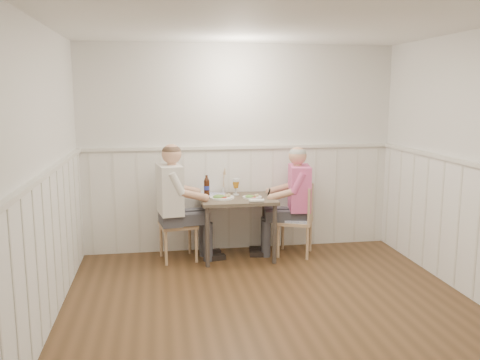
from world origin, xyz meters
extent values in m
plane|color=#4A311A|center=(0.00, 0.00, 0.00)|extent=(4.50, 4.50, 0.00)
cube|color=white|center=(0.00, 2.25, 1.30)|extent=(4.00, 0.04, 2.60)
cube|color=white|center=(0.00, -2.25, 1.30)|extent=(4.00, 0.04, 2.60)
cube|color=white|center=(-2.00, 0.00, 1.30)|extent=(0.04, 4.50, 2.60)
cube|color=white|center=(0.00, 0.00, 2.59)|extent=(4.00, 4.50, 0.02)
cube|color=white|center=(0.00, 2.23, 0.65)|extent=(3.98, 0.03, 1.30)
cube|color=white|center=(-1.99, 0.00, 0.65)|extent=(0.03, 4.48, 1.30)
cube|color=silver|center=(0.00, 2.22, 1.32)|extent=(3.98, 0.06, 0.04)
cube|color=silver|center=(-1.97, 0.00, 1.32)|extent=(0.06, 4.48, 0.04)
cube|color=#4B3C2E|center=(-0.09, 1.84, 0.73)|extent=(0.89, 0.70, 0.04)
cylinder|color=#3F3833|center=(-0.49, 1.54, 0.35)|extent=(0.05, 0.05, 0.71)
cylinder|color=#3F3833|center=(-0.49, 2.14, 0.35)|extent=(0.05, 0.05, 0.71)
cylinder|color=#3F3833|center=(0.31, 1.54, 0.35)|extent=(0.05, 0.05, 0.71)
cylinder|color=#3F3833|center=(0.31, 2.14, 0.35)|extent=(0.05, 0.05, 0.71)
cube|color=tan|center=(0.63, 1.84, 0.42)|extent=(0.54, 0.54, 0.04)
cube|color=#6069A6|center=(0.63, 1.84, 0.46)|extent=(0.49, 0.49, 0.03)
cube|color=tan|center=(0.81, 1.77, 0.66)|extent=(0.19, 0.39, 0.43)
cylinder|color=tan|center=(0.73, 1.61, 0.20)|extent=(0.04, 0.04, 0.40)
cylinder|color=tan|center=(0.40, 1.74, 0.20)|extent=(0.04, 0.04, 0.40)
cylinder|color=tan|center=(0.87, 1.93, 0.20)|extent=(0.04, 0.04, 0.40)
cylinder|color=tan|center=(0.54, 2.07, 0.20)|extent=(0.04, 0.04, 0.40)
cube|color=tan|center=(-0.81, 1.88, 0.43)|extent=(0.48, 0.48, 0.04)
cube|color=#6069A6|center=(-0.81, 1.88, 0.47)|extent=(0.43, 0.43, 0.03)
cube|color=tan|center=(-1.00, 1.85, 0.67)|extent=(0.09, 0.42, 0.44)
cylinder|color=tan|center=(-1.02, 2.03, 0.21)|extent=(0.04, 0.04, 0.41)
cylinder|color=tan|center=(-0.66, 2.08, 0.21)|extent=(0.04, 0.04, 0.41)
cylinder|color=tan|center=(-0.96, 1.67, 0.21)|extent=(0.04, 0.04, 0.41)
cylinder|color=tan|center=(-0.60, 1.73, 0.21)|extent=(0.04, 0.04, 0.41)
cube|color=#3F3F47|center=(0.66, 1.85, 0.23)|extent=(0.50, 0.47, 0.45)
cube|color=#3F3F47|center=(0.47, 1.88, 0.51)|extent=(0.47, 0.42, 0.13)
cube|color=#E54F9F|center=(0.66, 1.85, 0.85)|extent=(0.31, 0.47, 0.55)
sphere|color=tan|center=(0.66, 1.85, 1.24)|extent=(0.22, 0.22, 0.22)
sphere|color=#A5A5A0|center=(0.66, 1.85, 1.27)|extent=(0.21, 0.21, 0.21)
cube|color=black|center=(0.31, 1.90, 0.85)|extent=(0.03, 0.07, 0.13)
cube|color=#3F3F47|center=(-0.88, 1.80, 0.24)|extent=(0.52, 0.49, 0.47)
cube|color=#3F3F47|center=(-0.67, 1.83, 0.53)|extent=(0.49, 0.44, 0.14)
cube|color=silver|center=(-0.88, 1.80, 0.89)|extent=(0.32, 0.50, 0.58)
sphere|color=tan|center=(-0.88, 1.80, 1.30)|extent=(0.23, 0.23, 0.23)
sphere|color=#4C3828|center=(-0.88, 1.80, 1.33)|extent=(0.22, 0.22, 0.22)
cylinder|color=white|center=(0.08, 1.80, 0.76)|extent=(0.23, 0.23, 0.02)
ellipsoid|color=#3F722D|center=(0.05, 1.77, 0.79)|extent=(0.11, 0.10, 0.04)
sphere|color=tan|center=(0.14, 1.81, 0.78)|extent=(0.03, 0.03, 0.03)
cube|color=#99554C|center=(0.10, 1.85, 0.77)|extent=(0.07, 0.04, 0.01)
cylinder|color=white|center=(0.15, 1.85, 0.78)|extent=(0.05, 0.05, 0.03)
cylinder|color=white|center=(-0.28, 1.82, 0.76)|extent=(0.30, 0.30, 0.02)
ellipsoid|color=#3F722D|center=(-0.32, 1.79, 0.80)|extent=(0.14, 0.12, 0.05)
sphere|color=tan|center=(-0.21, 1.83, 0.79)|extent=(0.04, 0.04, 0.04)
cylinder|color=silver|center=(-0.08, 2.06, 0.75)|extent=(0.06, 0.06, 0.01)
cylinder|color=silver|center=(-0.08, 2.06, 0.79)|extent=(0.01, 0.01, 0.08)
cone|color=#BF7512|center=(-0.08, 2.06, 0.86)|extent=(0.07, 0.07, 0.07)
cylinder|color=silver|center=(-0.08, 2.06, 0.91)|extent=(0.07, 0.07, 0.03)
cylinder|color=silver|center=(-0.08, 2.00, 0.75)|extent=(0.07, 0.07, 0.01)
cylinder|color=silver|center=(-0.08, 2.00, 0.80)|extent=(0.01, 0.01, 0.09)
cone|color=#BF7512|center=(-0.08, 2.00, 0.88)|extent=(0.08, 0.08, 0.08)
cylinder|color=silver|center=(-0.08, 2.00, 0.94)|extent=(0.08, 0.08, 0.03)
cylinder|color=#32170B|center=(-0.44, 2.02, 0.84)|extent=(0.07, 0.07, 0.18)
cone|color=#32170B|center=(-0.44, 2.02, 0.96)|extent=(0.07, 0.07, 0.04)
cylinder|color=#32170B|center=(-0.44, 2.02, 0.99)|extent=(0.03, 0.03, 0.03)
cylinder|color=#233297|center=(-0.44, 2.02, 0.85)|extent=(0.07, 0.07, 0.05)
cylinder|color=white|center=(0.09, 1.54, 0.77)|extent=(0.18, 0.04, 0.04)
cylinder|color=silver|center=(-0.23, 2.15, 0.78)|extent=(0.04, 0.04, 0.07)
cylinder|color=#D7B383|center=(-0.23, 2.15, 0.91)|extent=(0.02, 0.02, 0.23)
cone|color=#D7B383|center=(-0.23, 2.15, 1.04)|extent=(0.03, 0.03, 0.08)
cube|color=#6069A6|center=(-0.40, 2.06, 0.75)|extent=(0.41, 0.37, 0.01)
camera|label=1|loc=(-1.03, -4.10, 2.00)|focal=38.00mm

